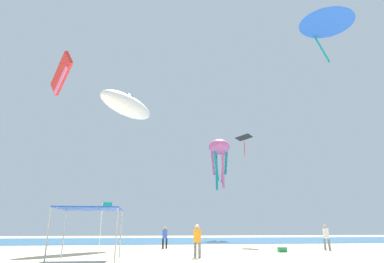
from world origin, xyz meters
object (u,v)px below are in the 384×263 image
(kite_inflatable_white, at_px, (127,105))
(banner_flag, at_px, (102,222))
(canopy_tent, at_px, (90,210))
(kite_diamond_black, at_px, (244,138))
(kite_octopus_pink, at_px, (219,150))
(person_leftmost, at_px, (197,238))
(kite_delta_blue, at_px, (326,20))
(kite_parafoil_red, at_px, (61,74))
(person_near_tent, at_px, (165,236))
(person_central, at_px, (326,235))
(cooler_box, at_px, (282,249))

(kite_inflatable_white, bearing_deg, banner_flag, 34.91)
(canopy_tent, distance_m, kite_inflatable_white, 15.80)
(kite_diamond_black, bearing_deg, canopy_tent, 177.07)
(banner_flag, xyz_separation_m, kite_octopus_pink, (13.47, 26.15, 11.26))
(person_leftmost, bearing_deg, kite_inflatable_white, 163.60)
(kite_delta_blue, height_order, kite_parafoil_red, kite_delta_blue)
(banner_flag, xyz_separation_m, kite_delta_blue, (18.97, 3.59, 18.86))
(person_near_tent, height_order, kite_parafoil_red, kite_parafoil_red)
(banner_flag, bearing_deg, kite_parafoil_red, 125.80)
(person_central, relative_size, kite_parafoil_red, 0.43)
(canopy_tent, bearing_deg, kite_delta_blue, 18.62)
(person_near_tent, xyz_separation_m, person_leftmost, (1.27, -8.63, 0.04))
(canopy_tent, distance_m, person_near_tent, 10.73)
(person_near_tent, relative_size, kite_diamond_black, 0.75)
(kite_delta_blue, distance_m, kite_octopus_pink, 24.44)
(person_central, relative_size, kite_octopus_pink, 0.24)
(person_near_tent, bearing_deg, person_leftmost, -99.20)
(person_central, height_order, cooler_box, person_central)
(person_leftmost, bearing_deg, kite_delta_blue, 70.58)
(kite_octopus_pink, height_order, kite_inflatable_white, kite_octopus_pink)
(person_central, distance_m, banner_flag, 16.39)
(person_near_tent, bearing_deg, cooler_box, -51.27)
(kite_delta_blue, relative_size, kite_inflatable_white, 0.84)
(cooler_box, relative_size, kite_delta_blue, 0.10)
(person_near_tent, relative_size, banner_flag, 0.55)
(canopy_tent, distance_m, kite_diamond_black, 21.77)
(kite_delta_blue, relative_size, kite_parafoil_red, 1.40)
(canopy_tent, height_order, kite_diamond_black, kite_diamond_black)
(kite_parafoil_red, bearing_deg, person_central, -130.73)
(kite_diamond_black, bearing_deg, kite_octopus_pink, 36.69)
(person_near_tent, relative_size, kite_delta_blue, 0.29)
(canopy_tent, xyz_separation_m, kite_octopus_pink, (13.79, 29.06, 10.71))
(kite_octopus_pink, distance_m, kite_parafoil_red, 26.54)
(person_leftmost, relative_size, person_central, 0.96)
(kite_inflatable_white, bearing_deg, cooler_box, 95.02)
(person_leftmost, relative_size, kite_diamond_black, 0.78)
(kite_diamond_black, xyz_separation_m, kite_inflatable_white, (-12.59, -3.17, 1.95))
(cooler_box, height_order, kite_inflatable_white, kite_inflatable_white)
(person_leftmost, bearing_deg, kite_diamond_black, 110.15)
(person_central, height_order, kite_octopus_pink, kite_octopus_pink)
(banner_flag, bearing_deg, kite_delta_blue, 10.71)
(canopy_tent, height_order, kite_inflatable_white, kite_inflatable_white)
(canopy_tent, bearing_deg, banner_flag, 83.72)
(person_leftmost, xyz_separation_m, banner_flag, (-5.47, 1.92, 0.86))
(kite_delta_blue, bearing_deg, canopy_tent, -60.59)
(cooler_box, distance_m, kite_parafoil_red, 24.15)
(kite_inflatable_white, distance_m, kite_parafoil_red, 6.65)
(person_leftmost, distance_m, person_central, 11.71)
(cooler_box, relative_size, kite_inflatable_white, 0.08)
(person_near_tent, height_order, person_leftmost, person_leftmost)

